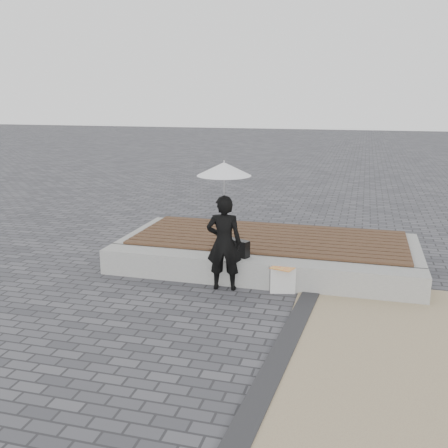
{
  "coord_description": "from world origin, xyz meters",
  "views": [
    {
      "loc": [
        1.5,
        -5.72,
        2.81
      ],
      "look_at": [
        -0.4,
        1.28,
        1.0
      ],
      "focal_mm": 41.27,
      "sensor_mm": 36.0,
      "label": 1
    }
  ],
  "objects_px": {
    "seating_ledge": "(255,272)",
    "parasol": "(224,169)",
    "handbag": "(238,248)",
    "woman": "(224,243)",
    "canvas_tote": "(283,280)"
  },
  "relations": [
    {
      "from": "woman",
      "to": "handbag",
      "type": "relative_size",
      "value": 3.86
    },
    {
      "from": "handbag",
      "to": "canvas_tote",
      "type": "relative_size",
      "value": 0.96
    },
    {
      "from": "woman",
      "to": "parasol",
      "type": "distance_m",
      "value": 1.09
    },
    {
      "from": "seating_ledge",
      "to": "canvas_tote",
      "type": "height_order",
      "value": "seating_ledge"
    },
    {
      "from": "canvas_tote",
      "to": "seating_ledge",
      "type": "bearing_deg",
      "value": 141.45
    },
    {
      "from": "woman",
      "to": "canvas_tote",
      "type": "height_order",
      "value": "woman"
    },
    {
      "from": "handbag",
      "to": "woman",
      "type": "bearing_deg",
      "value": -81.53
    },
    {
      "from": "seating_ledge",
      "to": "parasol",
      "type": "relative_size",
      "value": 5.02
    },
    {
      "from": "seating_ledge",
      "to": "woman",
      "type": "distance_m",
      "value": 0.73
    },
    {
      "from": "seating_ledge",
      "to": "canvas_tote",
      "type": "relative_size",
      "value": 13.0
    },
    {
      "from": "parasol",
      "to": "canvas_tote",
      "type": "height_order",
      "value": "parasol"
    },
    {
      "from": "canvas_tote",
      "to": "woman",
      "type": "bearing_deg",
      "value": 173.26
    },
    {
      "from": "seating_ledge",
      "to": "handbag",
      "type": "xyz_separation_m",
      "value": [
        -0.29,
        0.08,
        0.33
      ]
    },
    {
      "from": "seating_ledge",
      "to": "canvas_tote",
      "type": "xyz_separation_m",
      "value": [
        0.46,
        -0.22,
        -0.01
      ]
    },
    {
      "from": "woman",
      "to": "canvas_tote",
      "type": "distance_m",
      "value": 1.02
    }
  ]
}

